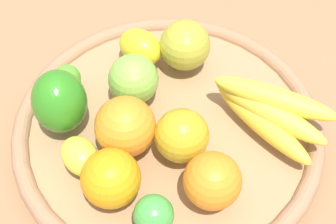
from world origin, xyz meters
TOP-DOWN VIEW (x-y plane):
  - ground_plane at (0.00, 0.00)m, footprint 2.40×2.40m
  - basket at (0.00, 0.00)m, footprint 0.46×0.46m
  - apple_1 at (-0.03, 0.06)m, footprint 0.08×0.08m
  - apple_2 at (-0.00, -0.06)m, footprint 0.10×0.10m
  - lemon_1 at (0.00, 0.13)m, footprint 0.09×0.09m
  - orange_0 at (0.01, -0.13)m, footprint 0.09×0.09m
  - banana_bunch at (0.13, -0.05)m, footprint 0.15×0.18m
  - lime_1 at (-0.12, 0.11)m, footprint 0.06×0.06m
  - lime_0 at (-0.07, -0.15)m, footprint 0.07×0.07m
  - bell_pepper at (-0.14, 0.05)m, footprint 0.09×0.10m
  - orange_2 at (-0.11, -0.09)m, footprint 0.09×0.09m
  - lemon_0 at (-0.13, -0.03)m, footprint 0.06×0.07m
  - orange_1 at (-0.07, -0.02)m, footprint 0.11×0.11m
  - apple_0 at (0.06, 0.10)m, footprint 0.10×0.10m

SIDE VIEW (x-z plane):
  - ground_plane at x=0.00m, z-range 0.00..0.00m
  - basket at x=0.00m, z-range 0.00..0.04m
  - lime_1 at x=-0.12m, z-range 0.04..0.08m
  - lemon_0 at x=-0.13m, z-range 0.04..0.08m
  - lime_0 at x=-0.07m, z-range 0.04..0.09m
  - lemon_1 at x=0.00m, z-range 0.04..0.09m
  - banana_bunch at x=0.13m, z-range 0.04..0.10m
  - apple_2 at x=0.00m, z-range 0.04..0.11m
  - orange_0 at x=0.01m, z-range 0.04..0.11m
  - apple_1 at x=-0.03m, z-range 0.04..0.11m
  - orange_2 at x=-0.11m, z-range 0.04..0.11m
  - apple_0 at x=0.06m, z-range 0.04..0.12m
  - orange_1 at x=-0.07m, z-range 0.04..0.12m
  - bell_pepper at x=-0.14m, z-range 0.04..0.13m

